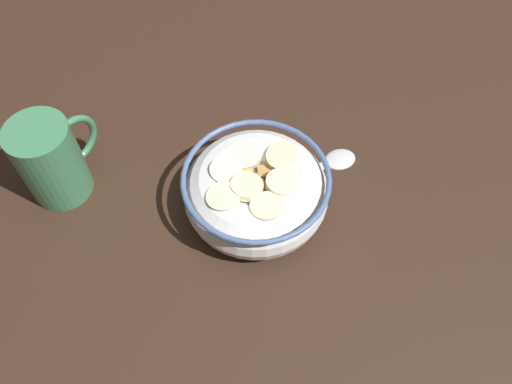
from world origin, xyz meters
TOP-DOWN VIEW (x-y plane):
  - ground_plane at (0.00, 0.00)cm, footprint 106.42×106.42cm
  - cereal_bowl at (-0.02, 0.00)cm, footprint 15.58×15.58cm
  - spoon at (8.93, -2.61)cm, footprint 14.66×10.24cm
  - coffee_mug at (-10.73, 19.12)cm, footprint 9.86×6.68cm

SIDE VIEW (x-z plane):
  - ground_plane at x=0.00cm, z-range -2.00..0.00cm
  - spoon at x=8.93cm, z-range -0.07..0.73cm
  - cereal_bowl at x=-0.02cm, z-range 0.00..6.61cm
  - coffee_mug at x=-10.73cm, z-range 0.00..9.92cm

